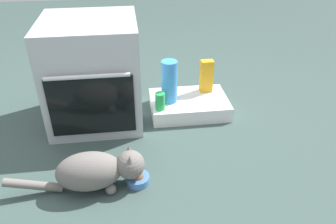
{
  "coord_description": "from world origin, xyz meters",
  "views": [
    {
      "loc": [
        0.14,
        -1.57,
        1.28
      ],
      "look_at": [
        0.36,
        0.07,
        0.25
      ],
      "focal_mm": 35.57,
      "sensor_mm": 36.0,
      "label": 1
    }
  ],
  "objects": [
    {
      "name": "food_bowl",
      "position": [
        0.15,
        -0.23,
        0.03
      ],
      "size": [
        0.13,
        0.13,
        0.07
      ],
      "color": "#4C7AB7",
      "rests_on": "ground"
    },
    {
      "name": "water_bottle",
      "position": [
        0.41,
        0.45,
        0.26
      ],
      "size": [
        0.11,
        0.11,
        0.3
      ],
      "primitive_type": "cylinder",
      "color": "#388CD1",
      "rests_on": "pantry_cabinet"
    },
    {
      "name": "oven",
      "position": [
        -0.09,
        0.47,
        0.35
      ],
      "size": [
        0.59,
        0.63,
        0.69
      ],
      "color": "#B7BABF",
      "rests_on": "ground"
    },
    {
      "name": "juice_carton",
      "position": [
        0.7,
        0.56,
        0.23
      ],
      "size": [
        0.09,
        0.06,
        0.24
      ],
      "primitive_type": "cube",
      "color": "orange",
      "rests_on": "pantry_cabinet"
    },
    {
      "name": "ground",
      "position": [
        0.0,
        0.0,
        0.0
      ],
      "size": [
        8.0,
        8.0,
        0.0
      ],
      "primitive_type": "plane",
      "color": "#384C47"
    },
    {
      "name": "pantry_cabinet",
      "position": [
        0.56,
        0.46,
        0.05
      ],
      "size": [
        0.55,
        0.38,
        0.11
      ],
      "primitive_type": "cube",
      "color": "white",
      "rests_on": "ground"
    },
    {
      "name": "cat",
      "position": [
        -0.06,
        -0.23,
        0.12
      ],
      "size": [
        0.72,
        0.21,
        0.22
      ],
      "rotation": [
        0.0,
        0.0,
        0.03
      ],
      "color": "slate",
      "rests_on": "ground"
    },
    {
      "name": "soda_can",
      "position": [
        0.34,
        0.34,
        0.17
      ],
      "size": [
        0.07,
        0.07,
        0.12
      ],
      "primitive_type": "cylinder",
      "color": "green",
      "rests_on": "pantry_cabinet"
    }
  ]
}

